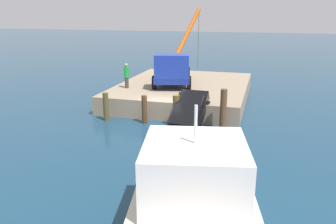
{
  "coord_description": "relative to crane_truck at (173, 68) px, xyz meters",
  "views": [
    {
      "loc": [
        19.94,
        6.16,
        6.8
      ],
      "look_at": [
        0.14,
        0.52,
        0.76
      ],
      "focal_mm": 36.83,
      "sensor_mm": 36.0,
      "label": 1
    }
  ],
  "objects": [
    {
      "name": "dock",
      "position": [
        -0.82,
        0.7,
        -1.94
      ],
      "size": [
        12.29,
        9.82,
        1.26
      ],
      "primitive_type": "cube",
      "color": "gray",
      "rests_on": "ground"
    },
    {
      "name": "piling_end",
      "position": [
        5.95,
        4.66,
        -1.33
      ],
      "size": [
        0.38,
        0.38,
        2.49
      ],
      "primitive_type": "cylinder",
      "color": "brown",
      "rests_on": "ground"
    },
    {
      "name": "dock_worker",
      "position": [
        1.98,
        -3.04,
        -0.37
      ],
      "size": [
        0.34,
        0.34,
        1.84
      ],
      "color": "#3B3B3B",
      "rests_on": "dock"
    },
    {
      "name": "crane_truck",
      "position": [
        0.0,
        0.0,
        0.0
      ],
      "size": [
        10.65,
        4.01,
        5.86
      ],
      "color": "navy",
      "rests_on": "dock"
    },
    {
      "name": "piling_mid",
      "position": [
        5.97,
        -0.23,
        -1.67
      ],
      "size": [
        0.34,
        0.34,
        1.8
      ],
      "primitive_type": "cylinder",
      "color": "#52381F",
      "rests_on": "ground"
    },
    {
      "name": "piling_far",
      "position": [
        6.04,
        1.83,
        -1.59
      ],
      "size": [
        0.41,
        0.41,
        1.97
      ],
      "primitive_type": "cylinder",
      "color": "brown",
      "rests_on": "ground"
    },
    {
      "name": "ground",
      "position": [
        5.53,
        0.7,
        -2.57
      ],
      "size": [
        200.0,
        200.0,
        0.0
      ],
      "primitive_type": "plane",
      "color": "navy"
    },
    {
      "name": "salvaged_car",
      "position": [
        6.39,
        2.62,
        -1.87
      ],
      "size": [
        4.23,
        2.13,
        3.07
      ],
      "color": "black",
      "rests_on": "ground"
    },
    {
      "name": "piling_near",
      "position": [
        6.14,
        -2.79,
        -1.65
      ],
      "size": [
        0.35,
        0.35,
        1.83
      ],
      "primitive_type": "cylinder",
      "color": "brown",
      "rests_on": "ground"
    }
  ]
}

